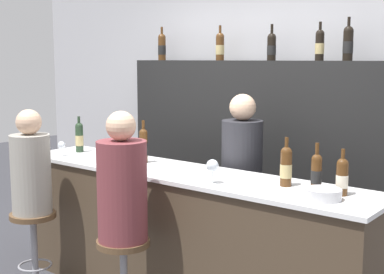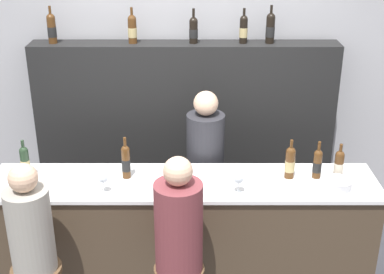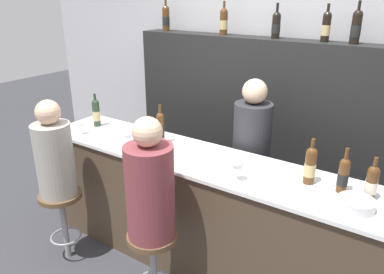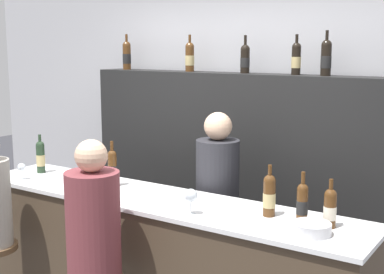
% 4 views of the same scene
% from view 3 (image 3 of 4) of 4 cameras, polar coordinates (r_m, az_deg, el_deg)
% --- Properties ---
extents(wall_back, '(6.40, 0.05, 2.60)m').
position_cam_3_polar(wall_back, '(3.96, 12.14, 7.53)').
color(wall_back, '#B2B2B7').
rests_on(wall_back, ground_plane).
extents(bar_counter, '(3.00, 0.61, 1.01)m').
position_cam_3_polar(bar_counter, '(3.15, 1.25, -11.53)').
color(bar_counter, '#473828').
rests_on(bar_counter, ground_plane).
extents(back_bar_cabinet, '(2.81, 0.28, 1.81)m').
position_cam_3_polar(back_bar_cabinet, '(3.87, 10.41, 1.20)').
color(back_bar_cabinet, black).
rests_on(back_bar_cabinet, ground_plane).
extents(wine_bottle_counter_0, '(0.07, 0.07, 0.32)m').
position_cam_3_polar(wine_bottle_counter_0, '(3.66, -14.39, 3.64)').
color(wine_bottle_counter_0, '#233823').
rests_on(wine_bottle_counter_0, bar_counter).
extents(wine_bottle_counter_1, '(0.07, 0.07, 0.34)m').
position_cam_3_polar(wine_bottle_counter_1, '(3.14, -4.82, 1.43)').
color(wine_bottle_counter_1, '#4C2D14').
rests_on(wine_bottle_counter_1, bar_counter).
extents(wine_bottle_counter_2, '(0.08, 0.08, 0.32)m').
position_cam_3_polar(wine_bottle_counter_2, '(2.60, 17.58, -4.12)').
color(wine_bottle_counter_2, '#4C2D14').
rests_on(wine_bottle_counter_2, bar_counter).
extents(wine_bottle_counter_3, '(0.07, 0.07, 0.30)m').
position_cam_3_polar(wine_bottle_counter_3, '(2.56, 22.06, -5.36)').
color(wine_bottle_counter_3, '#4C2D14').
rests_on(wine_bottle_counter_3, bar_counter).
extents(wine_bottle_counter_4, '(0.07, 0.07, 0.28)m').
position_cam_3_polar(wine_bottle_counter_4, '(2.54, 25.70, -6.28)').
color(wine_bottle_counter_4, '#4C2D14').
rests_on(wine_bottle_counter_4, bar_counter).
extents(wine_bottle_backbar_0, '(0.08, 0.08, 0.33)m').
position_cam_3_polar(wine_bottle_backbar_0, '(4.26, -3.99, 17.64)').
color(wine_bottle_backbar_0, '#4C2D14').
rests_on(wine_bottle_backbar_0, back_bar_cabinet).
extents(wine_bottle_backbar_1, '(0.08, 0.08, 0.32)m').
position_cam_3_polar(wine_bottle_backbar_1, '(3.86, 4.86, 17.16)').
color(wine_bottle_backbar_1, '#4C2D14').
rests_on(wine_bottle_backbar_1, back_bar_cabinet).
extents(wine_bottle_backbar_2, '(0.08, 0.08, 0.31)m').
position_cam_3_polar(wine_bottle_backbar_2, '(3.62, 12.70, 16.33)').
color(wine_bottle_backbar_2, black).
rests_on(wine_bottle_backbar_2, back_bar_cabinet).
extents(wine_bottle_backbar_3, '(0.07, 0.07, 0.31)m').
position_cam_3_polar(wine_bottle_backbar_3, '(3.48, 19.77, 15.58)').
color(wine_bottle_backbar_3, black).
rests_on(wine_bottle_backbar_3, back_bar_cabinet).
extents(wine_bottle_backbar_4, '(0.08, 0.08, 0.34)m').
position_cam_3_polar(wine_bottle_backbar_4, '(3.43, 23.74, 15.14)').
color(wine_bottle_backbar_4, black).
rests_on(wine_bottle_backbar_4, back_bar_cabinet).
extents(wine_glass_0, '(0.07, 0.07, 0.13)m').
position_cam_3_polar(wine_glass_0, '(3.49, -16.58, 1.77)').
color(wine_glass_0, silver).
rests_on(wine_glass_0, bar_counter).
extents(wine_glass_1, '(0.07, 0.07, 0.16)m').
position_cam_3_polar(wine_glass_1, '(3.08, -9.64, 0.28)').
color(wine_glass_1, silver).
rests_on(wine_glass_1, bar_counter).
extents(wine_glass_2, '(0.08, 0.08, 0.16)m').
position_cam_3_polar(wine_glass_2, '(2.54, 6.96, -4.24)').
color(wine_glass_2, silver).
rests_on(wine_glass_2, bar_counter).
extents(metal_bowl, '(0.22, 0.22, 0.06)m').
position_cam_3_polar(metal_bowl, '(2.44, 23.71, -9.35)').
color(metal_bowl, '#B7B7BC').
rests_on(metal_bowl, bar_counter).
extents(bar_stool_left, '(0.36, 0.36, 0.64)m').
position_cam_3_polar(bar_stool_left, '(3.42, -19.21, -10.18)').
color(bar_stool_left, gray).
rests_on(bar_stool_left, ground_plane).
extents(guest_seated_left, '(0.30, 0.30, 0.81)m').
position_cam_3_polar(guest_seated_left, '(3.20, -20.27, -2.56)').
color(guest_seated_left, gray).
rests_on(guest_seated_left, bar_stool_left).
extents(bar_stool_right, '(0.36, 0.36, 0.64)m').
position_cam_3_polar(bar_stool_right, '(2.79, -5.99, -16.85)').
color(bar_stool_right, gray).
rests_on(bar_stool_right, ground_plane).
extents(guest_seated_right, '(0.33, 0.33, 0.86)m').
position_cam_3_polar(guest_seated_right, '(2.50, -6.44, -7.57)').
color(guest_seated_right, brown).
rests_on(guest_seated_right, bar_stool_right).
extents(bartender, '(0.32, 0.32, 1.55)m').
position_cam_3_polar(bartender, '(3.37, 8.79, -5.23)').
color(bartender, '#28282D').
rests_on(bartender, ground_plane).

